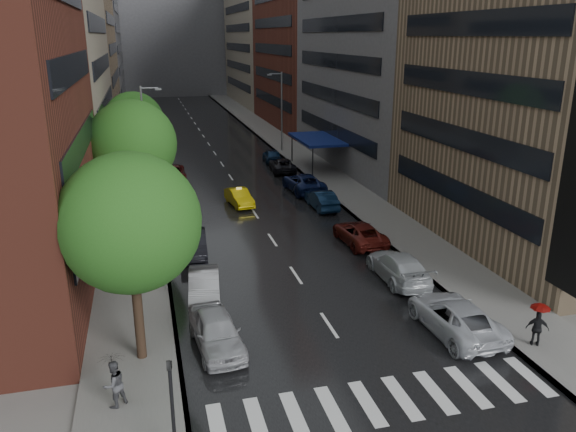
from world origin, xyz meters
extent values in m
plane|color=gray|center=(0.00, 0.00, 0.00)|extent=(220.00, 220.00, 0.00)
cube|color=black|center=(0.00, 50.00, 0.01)|extent=(14.00, 140.00, 0.01)
cube|color=gray|center=(-9.00, 50.00, 0.07)|extent=(4.00, 140.00, 0.15)
cube|color=gray|center=(9.00, 50.00, 0.07)|extent=(4.00, 140.00, 0.15)
cube|color=silver|center=(-6.10, -2.00, 0.01)|extent=(0.55, 2.80, 0.01)
cube|color=silver|center=(-4.70, -2.00, 0.01)|extent=(0.55, 2.80, 0.01)
cube|color=silver|center=(-3.30, -2.00, 0.01)|extent=(0.55, 2.80, 0.01)
cube|color=silver|center=(-1.90, -2.00, 0.01)|extent=(0.55, 2.80, 0.01)
cube|color=silver|center=(-0.50, -2.00, 0.01)|extent=(0.55, 2.80, 0.01)
cube|color=silver|center=(0.90, -2.00, 0.01)|extent=(0.55, 2.80, 0.01)
cube|color=silver|center=(2.30, -2.00, 0.01)|extent=(0.55, 2.80, 0.01)
cube|color=silver|center=(3.70, -2.00, 0.01)|extent=(0.55, 2.80, 0.01)
cube|color=silver|center=(5.10, -2.00, 0.01)|extent=(0.55, 2.80, 0.01)
cube|color=silver|center=(6.50, -2.00, 0.01)|extent=(0.55, 2.80, 0.01)
cube|color=#937A5B|center=(-15.00, 64.00, 11.00)|extent=(8.00, 28.00, 22.00)
cube|color=slate|center=(-15.00, 94.00, 19.00)|extent=(8.00, 32.00, 38.00)
cube|color=#937A5B|center=(15.00, 12.00, 15.00)|extent=(8.00, 20.00, 30.00)
cube|color=slate|center=(15.00, 36.00, 12.00)|extent=(8.00, 28.00, 24.00)
cube|color=gray|center=(15.00, 94.00, 14.00)|extent=(8.00, 32.00, 28.00)
cube|color=slate|center=(0.00, 118.00, 16.00)|extent=(40.00, 14.00, 32.00)
cylinder|color=#382619|center=(-8.60, 3.17, 2.45)|extent=(0.40, 0.40, 4.89)
sphere|color=#1E5116|center=(-8.60, 3.17, 6.12)|extent=(5.59, 5.59, 5.59)
cylinder|color=#382619|center=(-8.60, 19.25, 2.53)|extent=(0.40, 0.40, 5.05)
sphere|color=#1E5116|center=(-8.60, 19.25, 6.31)|extent=(5.77, 5.77, 5.77)
cylinder|color=#382619|center=(-8.60, 33.09, 2.32)|extent=(0.40, 0.40, 4.63)
sphere|color=#1E5116|center=(-8.60, 33.09, 5.79)|extent=(5.30, 5.30, 5.30)
imported|color=yellow|center=(-0.78, 24.53, 0.67)|extent=(1.97, 4.22, 1.34)
imported|color=#A6A7AC|center=(-5.40, 3.33, 0.80)|extent=(2.31, 4.87, 1.61)
imported|color=#98999D|center=(-5.40, 8.25, 0.73)|extent=(1.99, 4.56, 1.46)
imported|color=black|center=(-5.40, 14.52, 0.77)|extent=(1.89, 4.75, 1.54)
imported|color=slate|center=(-5.40, 22.58, 0.75)|extent=(1.98, 4.50, 1.51)
imported|color=silver|center=(-5.40, 28.59, 0.73)|extent=(2.10, 4.43, 1.46)
imported|color=#4F110F|center=(-5.40, 34.35, 0.67)|extent=(2.26, 4.83, 1.34)
imported|color=silver|center=(5.40, 1.98, 0.78)|extent=(2.73, 5.70, 1.57)
imported|color=#AEB4B8|center=(5.40, 8.02, 0.78)|extent=(2.29, 5.44, 1.57)
imported|color=#571611|center=(5.40, 13.97, 0.70)|extent=(2.54, 5.15, 1.41)
imported|color=#0E2443|center=(5.40, 22.08, 0.73)|extent=(1.63, 4.47, 1.46)
imported|color=#101D4E|center=(5.40, 27.34, 0.79)|extent=(2.98, 5.86, 1.59)
imported|color=black|center=(5.40, 35.05, 0.68)|extent=(2.62, 5.03, 1.35)
imported|color=#10284B|center=(5.40, 39.68, 0.72)|extent=(1.94, 4.30, 1.43)
imported|color=#49494D|center=(-9.55, 0.01, 1.06)|extent=(1.12, 1.08, 1.82)
imported|color=black|center=(-9.55, 0.01, 1.80)|extent=(0.96, 0.98, 0.88)
imported|color=black|center=(8.10, -0.18, 0.95)|extent=(1.01, 0.81, 1.61)
imported|color=maroon|center=(8.10, -0.18, 1.80)|extent=(0.82, 0.82, 0.72)
cylinder|color=black|center=(-7.60, -3.07, 1.75)|extent=(0.12, 0.12, 3.20)
imported|color=black|center=(-7.60, -3.07, 3.15)|extent=(0.18, 0.15, 0.90)
cylinder|color=gray|center=(-7.80, 30.00, 4.65)|extent=(0.18, 0.18, 9.00)
cube|color=gray|center=(-6.40, 30.00, 8.85)|extent=(0.50, 0.22, 0.16)
cylinder|color=gray|center=(7.80, 45.00, 4.65)|extent=(0.18, 0.18, 9.00)
cube|color=gray|center=(6.40, 45.00, 8.85)|extent=(0.50, 0.22, 0.16)
cube|color=navy|center=(9.00, 35.00, 3.15)|extent=(4.00, 8.00, 0.25)
cylinder|color=black|center=(7.40, 31.20, 1.65)|extent=(0.12, 0.12, 3.00)
cylinder|color=black|center=(7.40, 38.80, 1.65)|extent=(0.12, 0.12, 3.00)
camera|label=1|loc=(-7.80, -18.45, 13.09)|focal=35.00mm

